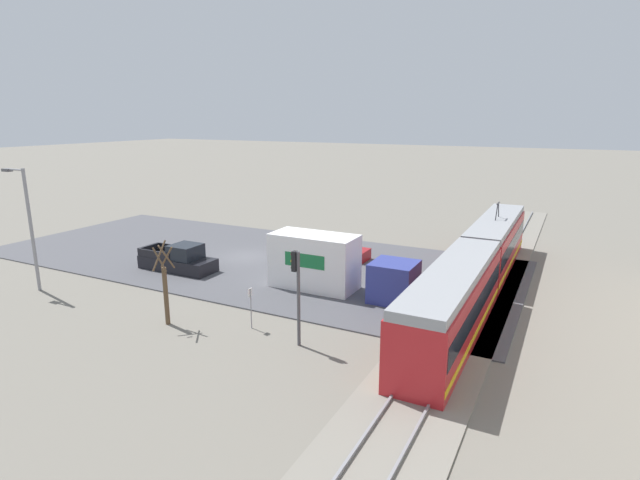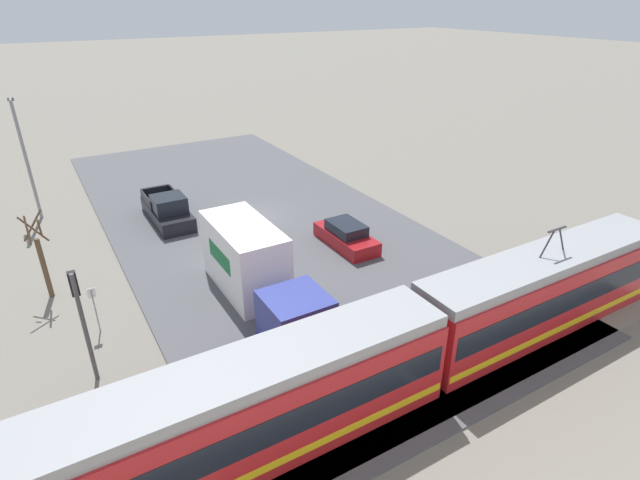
{
  "view_description": "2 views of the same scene",
  "coord_description": "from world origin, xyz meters",
  "px_view_note": "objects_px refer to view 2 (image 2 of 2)",
  "views": [
    {
      "loc": [
        30.29,
        22.06,
        10.58
      ],
      "look_at": [
        2.79,
        7.93,
        2.92
      ],
      "focal_mm": 28.0,
      "sensor_mm": 36.0,
      "label": 1
    },
    {
      "loc": [
        11.48,
        28.29,
        13.21
      ],
      "look_at": [
        0.79,
        10.16,
        2.86
      ],
      "focal_mm": 28.0,
      "sensor_mm": 36.0,
      "label": 2
    }
  ],
  "objects_px": {
    "box_truck": "(256,270)",
    "sedan_car_0": "(346,236)",
    "street_lamp_near_crossing": "(24,151)",
    "no_parking_sign": "(94,306)",
    "pickup_truck": "(168,210)",
    "street_tree": "(42,260)",
    "light_rail_tram": "(424,339)",
    "traffic_light_pole": "(81,312)"
  },
  "relations": [
    {
      "from": "light_rail_tram",
      "to": "street_lamp_near_crossing",
      "type": "distance_m",
      "value": 27.38
    },
    {
      "from": "box_truck",
      "to": "street_lamp_near_crossing",
      "type": "relative_size",
      "value": 1.21
    },
    {
      "from": "street_lamp_near_crossing",
      "to": "street_tree",
      "type": "bearing_deg",
      "value": 88.52
    },
    {
      "from": "pickup_truck",
      "to": "street_tree",
      "type": "xyz_separation_m",
      "value": [
        7.37,
        5.96,
        1.21
      ]
    },
    {
      "from": "pickup_truck",
      "to": "box_truck",
      "type": "bearing_deg",
      "value": 95.67
    },
    {
      "from": "sedan_car_0",
      "to": "street_tree",
      "type": "relative_size",
      "value": 1.0
    },
    {
      "from": "light_rail_tram",
      "to": "sedan_car_0",
      "type": "xyz_separation_m",
      "value": [
        -3.66,
        -10.79,
        -1.13
      ]
    },
    {
      "from": "traffic_light_pole",
      "to": "no_parking_sign",
      "type": "bearing_deg",
      "value": -100.97
    },
    {
      "from": "box_truck",
      "to": "light_rail_tram",
      "type": "bearing_deg",
      "value": 111.37
    },
    {
      "from": "box_truck",
      "to": "pickup_truck",
      "type": "xyz_separation_m",
      "value": [
        1.13,
        -11.43,
        -0.86
      ]
    },
    {
      "from": "box_truck",
      "to": "street_lamp_near_crossing",
      "type": "xyz_separation_m",
      "value": [
        8.21,
        -16.65,
        2.76
      ]
    },
    {
      "from": "sedan_car_0",
      "to": "no_parking_sign",
      "type": "relative_size",
      "value": 2.06
    },
    {
      "from": "traffic_light_pole",
      "to": "light_rail_tram",
      "type": "bearing_deg",
      "value": 149.51
    },
    {
      "from": "street_tree",
      "to": "no_parking_sign",
      "type": "distance_m",
      "value": 4.54
    },
    {
      "from": "pickup_truck",
      "to": "traffic_light_pole",
      "type": "relative_size",
      "value": 1.22
    },
    {
      "from": "street_tree",
      "to": "street_lamp_near_crossing",
      "type": "distance_m",
      "value": 11.44
    },
    {
      "from": "box_truck",
      "to": "traffic_light_pole",
      "type": "xyz_separation_m",
      "value": [
        7.54,
        1.81,
        1.37
      ]
    },
    {
      "from": "light_rail_tram",
      "to": "pickup_truck",
      "type": "bearing_deg",
      "value": -77.57
    },
    {
      "from": "pickup_truck",
      "to": "street_tree",
      "type": "relative_size",
      "value": 1.27
    },
    {
      "from": "box_truck",
      "to": "street_lamp_near_crossing",
      "type": "bearing_deg",
      "value": -63.74
    },
    {
      "from": "light_rail_tram",
      "to": "pickup_truck",
      "type": "height_order",
      "value": "light_rail_tram"
    },
    {
      "from": "light_rail_tram",
      "to": "no_parking_sign",
      "type": "height_order",
      "value": "light_rail_tram"
    },
    {
      "from": "pickup_truck",
      "to": "traffic_light_pole",
      "type": "height_order",
      "value": "traffic_light_pole"
    },
    {
      "from": "pickup_truck",
      "to": "street_tree",
      "type": "bearing_deg",
      "value": 38.96
    },
    {
      "from": "box_truck",
      "to": "traffic_light_pole",
      "type": "height_order",
      "value": "traffic_light_pole"
    },
    {
      "from": "sedan_car_0",
      "to": "street_lamp_near_crossing",
      "type": "distance_m",
      "value": 20.87
    },
    {
      "from": "street_tree",
      "to": "no_parking_sign",
      "type": "height_order",
      "value": "street_tree"
    },
    {
      "from": "light_rail_tram",
      "to": "box_truck",
      "type": "distance_m",
      "value": 8.71
    },
    {
      "from": "box_truck",
      "to": "sedan_car_0",
      "type": "height_order",
      "value": "box_truck"
    },
    {
      "from": "pickup_truck",
      "to": "street_tree",
      "type": "height_order",
      "value": "street_tree"
    },
    {
      "from": "box_truck",
      "to": "sedan_car_0",
      "type": "bearing_deg",
      "value": -158.58
    },
    {
      "from": "sedan_car_0",
      "to": "street_lamp_near_crossing",
      "type": "bearing_deg",
      "value": 137.13
    },
    {
      "from": "street_lamp_near_crossing",
      "to": "no_parking_sign",
      "type": "bearing_deg",
      "value": 94.72
    },
    {
      "from": "traffic_light_pole",
      "to": "street_lamp_near_crossing",
      "type": "relative_size",
      "value": 0.61
    },
    {
      "from": "street_tree",
      "to": "no_parking_sign",
      "type": "xyz_separation_m",
      "value": [
        -1.56,
        4.21,
        -0.69
      ]
    },
    {
      "from": "street_lamp_near_crossing",
      "to": "traffic_light_pole",
      "type": "bearing_deg",
      "value": 92.1
    },
    {
      "from": "light_rail_tram",
      "to": "box_truck",
      "type": "xyz_separation_m",
      "value": [
        3.18,
        -8.11,
        -0.12
      ]
    },
    {
      "from": "box_truck",
      "to": "sedan_car_0",
      "type": "relative_size",
      "value": 2.08
    },
    {
      "from": "pickup_truck",
      "to": "street_lamp_near_crossing",
      "type": "relative_size",
      "value": 0.74
    },
    {
      "from": "pickup_truck",
      "to": "no_parking_sign",
      "type": "relative_size",
      "value": 2.61
    },
    {
      "from": "sedan_car_0",
      "to": "street_tree",
      "type": "bearing_deg",
      "value": 169.69
    },
    {
      "from": "traffic_light_pole",
      "to": "street_lamp_near_crossing",
      "type": "height_order",
      "value": "street_lamp_near_crossing"
    }
  ]
}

